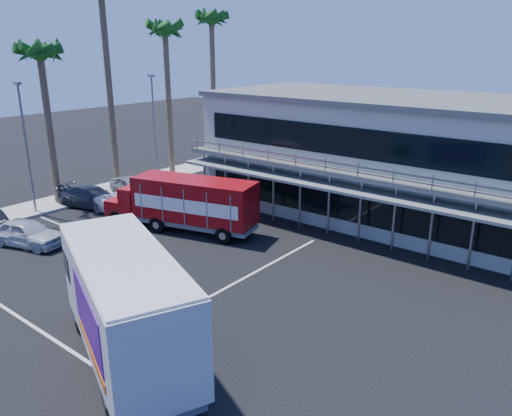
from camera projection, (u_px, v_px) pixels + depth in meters
The scene contains 15 objects.
ground at pixel (179, 282), 22.33m from camera, with size 120.00×120.00×0.00m, color black.
building at pixel (390, 156), 30.51m from camera, with size 22.40×12.00×7.30m.
curb_strip at pixel (97, 193), 35.65m from camera, with size 3.00×32.00×0.16m, color #A5A399.
palm_c at pixel (41, 61), 30.53m from camera, with size 2.80×2.80×10.75m.
palm_d at pixel (102, 3), 33.30m from camera, with size 2.80×2.80×14.75m.
palm_e at pixel (165, 39), 37.42m from camera, with size 2.80×2.80×12.25m.
palm_f at pixel (212, 28), 41.46m from camera, with size 2.80×2.80×13.25m.
light_pole_near at pixel (26, 143), 30.09m from camera, with size 0.50×0.25×8.09m.
light_pole_far at pixel (154, 123), 37.52m from camera, with size 0.50×0.25×8.09m.
red_truck at pixel (185, 202), 28.13m from camera, with size 9.34×4.38×3.07m.
white_van at pixel (127, 305), 16.20m from camera, with size 8.34×5.64×3.87m.
parked_car_a at pixel (26, 233), 26.25m from camera, with size 1.69×4.20×1.43m, color silver.
parked_car_c at pixel (126, 205), 31.02m from camera, with size 2.18×4.74×1.32m, color white.
parked_car_d at pixel (92, 197), 32.50m from camera, with size 1.91×4.71×1.37m, color #2E343E.
parked_car_e at pixel (132, 187), 34.87m from camera, with size 1.63×4.05×1.38m, color gray.
Camera 1 is at (15.27, -13.64, 10.10)m, focal length 35.00 mm.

